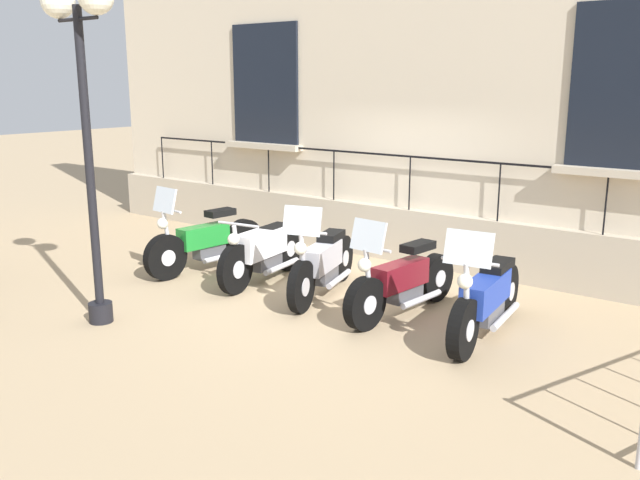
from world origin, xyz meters
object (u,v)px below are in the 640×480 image
motorcycle_green (205,242)px  motorcycle_silver (323,264)px  motorcycle_blue (486,300)px  motorcycle_maroon (402,283)px  lamppost (82,78)px  motorcycle_white (263,251)px

motorcycle_green → motorcycle_silver: 2.18m
motorcycle_green → motorcycle_blue: (0.01, 4.53, 0.00)m
motorcycle_maroon → lamppost: size_ratio=0.54×
motorcycle_silver → motorcycle_maroon: 1.23m
lamppost → motorcycle_blue: bearing=121.3°
motorcycle_white → lamppost: 3.43m
motorcycle_blue → lamppost: bearing=-58.7°
lamppost → motorcycle_white: bearing=170.0°
motorcycle_green → lamppost: bearing=16.1°
motorcycle_green → motorcycle_blue: size_ratio=0.99×
motorcycle_maroon → motorcycle_white: bearing=-90.7°
motorcycle_white → lamppost: bearing=-10.0°
motorcycle_blue → lamppost: (2.34, -3.85, 2.41)m
motorcycle_silver → motorcycle_blue: 2.35m
motorcycle_maroon → lamppost: bearing=-48.7°
motorcycle_silver → motorcycle_white: bearing=-90.2°
motorcycle_green → motorcycle_white: size_ratio=1.07×
motorcycle_green → motorcycle_white: (-0.07, 1.11, 0.02)m
motorcycle_green → motorcycle_maroon: bearing=90.7°
motorcycle_blue → motorcycle_green: bearing=-90.1°
motorcycle_green → motorcycle_silver: motorcycle_green is taller
motorcycle_green → lamppost: size_ratio=0.56×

